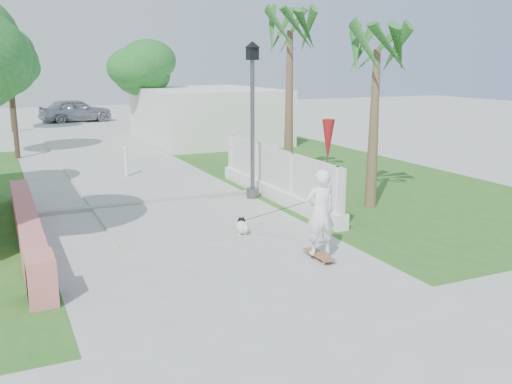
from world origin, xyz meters
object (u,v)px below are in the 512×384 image
skateboarder (284,212)px  patio_umbrella (328,141)px  dog (242,226)px  bollard (126,161)px  street_lamp (252,114)px  parked_car (76,110)px

skateboarder → patio_umbrella: bearing=-126.5°
dog → bollard: bearing=115.9°
bollard → patio_umbrella: (4.60, -5.50, 1.10)m
street_lamp → dog: size_ratio=7.66×
bollard → parked_car: parked_car is taller
dog → parked_car: 27.93m
patio_umbrella → parked_car: bearing=98.0°
dog → parked_car: (0.06, 27.92, 0.56)m
parked_car → dog: bearing=169.6°
street_lamp → bollard: 5.56m
bollard → patio_umbrella: patio_umbrella is taller
bollard → dog: 7.88m
patio_umbrella → dog: (-3.66, -2.31, -1.46)m
skateboarder → dog: bearing=-66.0°
patio_umbrella → dog: size_ratio=3.97×
parked_car → patio_umbrella: bearing=177.8°
bollard → patio_umbrella: bearing=-50.1°
skateboarder → parked_car: size_ratio=0.59×
patio_umbrella → skateboarder: patio_umbrella is taller
street_lamp → patio_umbrella: bearing=-27.8°
street_lamp → patio_umbrella: street_lamp is taller
street_lamp → parked_car: street_lamp is taller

